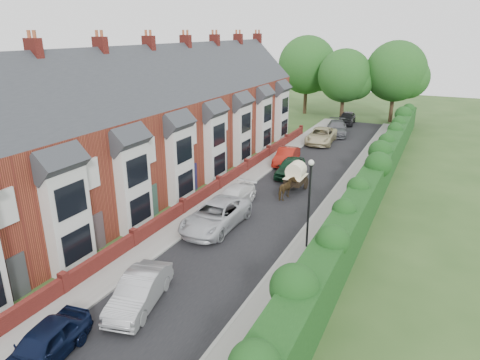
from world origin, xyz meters
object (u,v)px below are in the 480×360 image
at_px(car_green, 290,167).
at_px(horse_cart, 296,174).
at_px(lamppost, 309,193).
at_px(car_grey, 337,128).
at_px(car_white, 234,197).
at_px(horse, 287,189).
at_px(car_beige, 321,136).
at_px(car_black, 347,118).
at_px(car_silver_a, 139,291).
at_px(car_silver_b, 216,216).
at_px(car_red, 286,156).
at_px(car_navy, 43,346).

bearing_deg(car_green, horse_cart, -66.57).
distance_m(lamppost, car_grey, 28.30).
distance_m(car_white, horse, 3.99).
distance_m(car_beige, horse, 16.90).
bearing_deg(car_black, car_silver_a, -94.44).
distance_m(car_silver_b, car_black, 34.01).
height_order(car_red, horse_cart, horse_cart).
bearing_deg(car_beige, horse, -86.39).
xyz_separation_m(lamppost, car_beige, (-5.62, 23.25, -2.50)).
relative_size(car_grey, car_black, 1.17).
xyz_separation_m(car_silver_b, car_white, (-0.57, 3.57, -0.15)).
bearing_deg(car_grey, horse, -98.72).
height_order(car_grey, car_black, same).
bearing_deg(car_navy, car_grey, 80.65).
distance_m(car_beige, car_grey, 4.52).
height_order(car_red, horse, horse).
relative_size(car_silver_b, car_green, 1.30).
relative_size(car_silver_a, car_white, 0.99).
bearing_deg(car_red, car_grey, 79.27).
distance_m(car_silver_b, car_grey, 27.56).
relative_size(lamppost, car_red, 1.16).
bearing_deg(horse, car_beige, -76.98).
bearing_deg(car_grey, car_silver_a, -102.91).
xyz_separation_m(car_silver_a, car_red, (-1.34, 22.70, 0.01)).
xyz_separation_m(car_white, horse_cart, (2.90, 4.67, 0.64)).
height_order(car_silver_b, car_black, car_black).
height_order(car_navy, car_white, car_navy).
distance_m(car_navy, car_black, 46.64).
bearing_deg(horse, car_green, -67.46).
relative_size(car_silver_a, car_beige, 0.76).
bearing_deg(car_beige, car_silver_a, -92.59).
relative_size(car_green, car_grey, 0.80).
relative_size(car_white, car_red, 1.00).
relative_size(car_silver_b, horse_cart, 1.83).
bearing_deg(lamppost, car_silver_a, -121.69).
relative_size(car_navy, car_beige, 0.71).
xyz_separation_m(lamppost, horse, (-3.50, 6.49, -2.54)).
xyz_separation_m(car_navy, car_black, (0.81, 46.63, 0.09)).
bearing_deg(car_beige, car_grey, 79.07).
distance_m(car_white, car_green, 7.86).
distance_m(lamppost, car_white, 7.88).
relative_size(lamppost, car_black, 1.11).
bearing_deg(car_white, car_black, 90.46).
bearing_deg(car_navy, car_green, 79.56).
xyz_separation_m(car_silver_a, car_white, (-1.34, 11.96, -0.08)).
height_order(lamppost, horse, lamppost).
relative_size(lamppost, car_navy, 1.26).
height_order(car_navy, car_silver_a, car_silver_a).
height_order(car_silver_a, car_red, car_red).
bearing_deg(car_navy, horse, 74.38).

